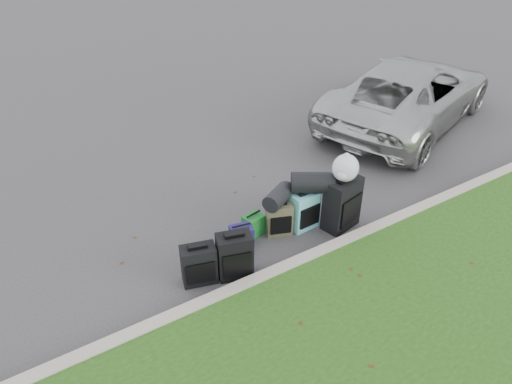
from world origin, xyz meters
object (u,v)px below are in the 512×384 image
suitcase_small_black (199,265)px  suitcase_large_black_left (235,256)px  tote_green (253,225)px  suitcase_teal (304,210)px  suv (409,93)px  suitcase_olive (279,219)px  tote_navy (241,237)px  suitcase_large_black_right (342,203)px

suitcase_small_black → suitcase_large_black_left: 0.48m
tote_green → suitcase_teal: bearing=-30.9°
suv → suitcase_olive: suv is taller
suv → suitcase_teal: size_ratio=7.83×
suitcase_small_black → tote_navy: suitcase_small_black is taller
tote_green → tote_navy: bearing=-164.4°
suv → suitcase_small_black: 6.24m
suitcase_teal → suitcase_large_black_right: (0.49, -0.28, 0.11)m
suitcase_small_black → tote_navy: (0.84, 0.33, -0.12)m
suitcase_teal → suitcase_olive: bearing=166.6°
suitcase_teal → suitcase_large_black_left: bearing=-168.2°
suitcase_small_black → suitcase_large_black_right: bearing=14.7°
suitcase_teal → suitcase_large_black_right: suitcase_large_black_right is taller
suitcase_olive → suitcase_large_black_right: 0.97m
suv → suitcase_small_black: size_ratio=8.42×
suitcase_large_black_left → suv: bearing=38.5°
suitcase_olive → suitcase_small_black: bearing=-147.5°
suitcase_large_black_right → suitcase_large_black_left: bearing=170.7°
suv → tote_navy: 5.35m
suitcase_large_black_right → tote_navy: (-1.52, 0.38, -0.25)m
suv → suitcase_teal: 4.42m
suitcase_large_black_left → tote_navy: suitcase_large_black_left is taller
suitcase_large_black_left → suitcase_large_black_right: bearing=19.4°
suitcase_large_black_left → tote_navy: (0.38, 0.48, -0.17)m
suitcase_large_black_right → suv: bearing=18.4°
suitcase_teal → suitcase_large_black_right: size_ratio=0.74×
suitcase_large_black_left → tote_green: 0.94m
suitcase_large_black_right → suitcase_teal: bearing=138.4°
suitcase_large_black_right → tote_green: 1.36m
suitcase_small_black → suitcase_large_black_right: suitcase_large_black_right is taller
suitcase_small_black → suitcase_teal: (1.87, 0.23, 0.02)m
suitcase_large_black_left → suitcase_olive: (1.01, 0.44, -0.07)m
tote_navy → suitcase_olive: bearing=7.6°
suitcase_small_black → suitcase_large_black_right: 2.36m
suitcase_small_black → suitcase_teal: 1.88m
suitcase_large_black_left → tote_navy: bearing=67.8°
suv → tote_navy: (-5.04, -1.70, -0.50)m
suitcase_large_black_right → tote_navy: 1.58m
suv → tote_green: size_ratio=14.84×
suitcase_olive → tote_navy: bearing=-162.2°
suitcase_olive → tote_green: size_ratio=1.62×
suv → suitcase_large_black_left: bearing=92.0°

